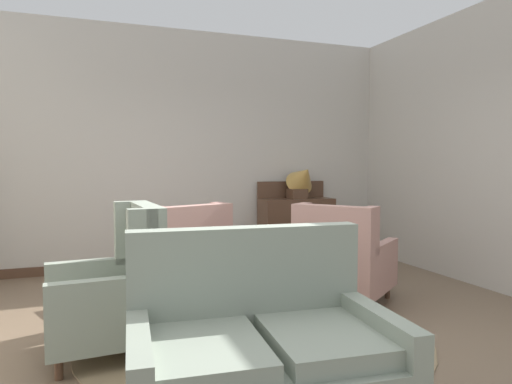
{
  "coord_description": "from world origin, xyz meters",
  "views": [
    {
      "loc": [
        -1.26,
        -3.2,
        1.4
      ],
      "look_at": [
        0.18,
        0.75,
        1.14
      ],
      "focal_mm": 32.29,
      "sensor_mm": 36.0,
      "label": 1
    }
  ],
  "objects_px": {
    "porcelain_vase": "(255,262)",
    "sideboard": "(296,225)",
    "armchair_near_window": "(181,260)",
    "settee": "(261,350)",
    "armchair_far_left": "(343,262)",
    "coffee_table": "(262,291)",
    "gramophone": "(303,179)",
    "armchair_beside_settee": "(116,291)",
    "side_table": "(347,248)"
  },
  "relations": [
    {
      "from": "side_table",
      "to": "gramophone",
      "type": "height_order",
      "value": "gramophone"
    },
    {
      "from": "coffee_table",
      "to": "porcelain_vase",
      "type": "xyz_separation_m",
      "value": [
        -0.05,
        0.02,
        0.24
      ]
    },
    {
      "from": "armchair_near_window",
      "to": "gramophone",
      "type": "relative_size",
      "value": 1.91
    },
    {
      "from": "porcelain_vase",
      "to": "sideboard",
      "type": "distance_m",
      "value": 2.98
    },
    {
      "from": "sideboard",
      "to": "porcelain_vase",
      "type": "bearing_deg",
      "value": -121.44
    },
    {
      "from": "armchair_beside_settee",
      "to": "gramophone",
      "type": "xyz_separation_m",
      "value": [
        2.69,
        2.4,
        0.73
      ]
    },
    {
      "from": "armchair_near_window",
      "to": "coffee_table",
      "type": "bearing_deg",
      "value": 88.41
    },
    {
      "from": "armchair_far_left",
      "to": "side_table",
      "type": "xyz_separation_m",
      "value": [
        0.45,
        0.66,
        -0.0
      ]
    },
    {
      "from": "armchair_beside_settee",
      "to": "porcelain_vase",
      "type": "bearing_deg",
      "value": 83.46
    },
    {
      "from": "armchair_far_left",
      "to": "gramophone",
      "type": "relative_size",
      "value": 2.02
    },
    {
      "from": "coffee_table",
      "to": "gramophone",
      "type": "xyz_separation_m",
      "value": [
        1.55,
        2.47,
        0.83
      ]
    },
    {
      "from": "coffee_table",
      "to": "sideboard",
      "type": "distance_m",
      "value": 2.97
    },
    {
      "from": "armchair_beside_settee",
      "to": "side_table",
      "type": "distance_m",
      "value": 2.86
    },
    {
      "from": "armchair_near_window",
      "to": "gramophone",
      "type": "height_order",
      "value": "gramophone"
    },
    {
      "from": "settee",
      "to": "sideboard",
      "type": "bearing_deg",
      "value": 66.99
    },
    {
      "from": "settee",
      "to": "sideboard",
      "type": "distance_m",
      "value": 4.25
    },
    {
      "from": "side_table",
      "to": "settee",
      "type": "bearing_deg",
      "value": -129.52
    },
    {
      "from": "armchair_far_left",
      "to": "coffee_table",
      "type": "bearing_deg",
      "value": 78.49
    },
    {
      "from": "armchair_far_left",
      "to": "armchair_beside_settee",
      "type": "height_order",
      "value": "armchair_beside_settee"
    },
    {
      "from": "coffee_table",
      "to": "armchair_near_window",
      "type": "distance_m",
      "value": 1.29
    },
    {
      "from": "porcelain_vase",
      "to": "armchair_far_left",
      "type": "bearing_deg",
      "value": 23.88
    },
    {
      "from": "armchair_far_left",
      "to": "armchair_near_window",
      "type": "xyz_separation_m",
      "value": [
        -1.49,
        0.69,
        -0.0
      ]
    },
    {
      "from": "sideboard",
      "to": "gramophone",
      "type": "distance_m",
      "value": 0.69
    },
    {
      "from": "porcelain_vase",
      "to": "armchair_far_left",
      "type": "relative_size",
      "value": 0.33
    },
    {
      "from": "porcelain_vase",
      "to": "settee",
      "type": "relative_size",
      "value": 0.27
    },
    {
      "from": "settee",
      "to": "armchair_beside_settee",
      "type": "relative_size",
      "value": 1.31
    },
    {
      "from": "armchair_far_left",
      "to": "gramophone",
      "type": "height_order",
      "value": "gramophone"
    },
    {
      "from": "coffee_table",
      "to": "porcelain_vase",
      "type": "bearing_deg",
      "value": 155.37
    },
    {
      "from": "sideboard",
      "to": "coffee_table",
      "type": "bearing_deg",
      "value": -120.35
    },
    {
      "from": "coffee_table",
      "to": "armchair_far_left",
      "type": "distance_m",
      "value": 1.18
    },
    {
      "from": "coffee_table",
      "to": "armchair_beside_settee",
      "type": "relative_size",
      "value": 0.86
    },
    {
      "from": "armchair_near_window",
      "to": "side_table",
      "type": "bearing_deg",
      "value": 157.83
    },
    {
      "from": "gramophone",
      "to": "armchair_beside_settee",
      "type": "bearing_deg",
      "value": -138.24
    },
    {
      "from": "settee",
      "to": "side_table",
      "type": "distance_m",
      "value": 3.09
    },
    {
      "from": "armchair_beside_settee",
      "to": "gramophone",
      "type": "relative_size",
      "value": 1.88
    },
    {
      "from": "armchair_beside_settee",
      "to": "armchair_far_left",
      "type": "bearing_deg",
      "value": 97.37
    },
    {
      "from": "porcelain_vase",
      "to": "settee",
      "type": "xyz_separation_m",
      "value": [
        -0.41,
        -1.23,
        -0.19
      ]
    },
    {
      "from": "settee",
      "to": "armchair_far_left",
      "type": "xyz_separation_m",
      "value": [
        1.52,
        1.72,
        0.01
      ]
    },
    {
      "from": "armchair_near_window",
      "to": "sideboard",
      "type": "bearing_deg",
      "value": -166.25
    },
    {
      "from": "armchair_far_left",
      "to": "sideboard",
      "type": "bearing_deg",
      "value": -49.67
    },
    {
      "from": "armchair_beside_settee",
      "to": "settee",
      "type": "bearing_deg",
      "value": 23.74
    },
    {
      "from": "settee",
      "to": "armchair_beside_settee",
      "type": "height_order",
      "value": "armchair_beside_settee"
    },
    {
      "from": "coffee_table",
      "to": "armchair_far_left",
      "type": "xyz_separation_m",
      "value": [
        1.06,
        0.51,
        0.06
      ]
    },
    {
      "from": "armchair_beside_settee",
      "to": "armchair_near_window",
      "type": "bearing_deg",
      "value": 144.29
    },
    {
      "from": "armchair_beside_settee",
      "to": "sideboard",
      "type": "relative_size",
      "value": 0.96
    },
    {
      "from": "coffee_table",
      "to": "armchair_near_window",
      "type": "height_order",
      "value": "armchair_near_window"
    },
    {
      "from": "coffee_table",
      "to": "armchair_beside_settee",
      "type": "height_order",
      "value": "armchair_beside_settee"
    },
    {
      "from": "porcelain_vase",
      "to": "settee",
      "type": "bearing_deg",
      "value": -108.35
    },
    {
      "from": "coffee_table",
      "to": "armchair_near_window",
      "type": "relative_size",
      "value": 0.85
    },
    {
      "from": "settee",
      "to": "armchair_far_left",
      "type": "height_order",
      "value": "settee"
    }
  ]
}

